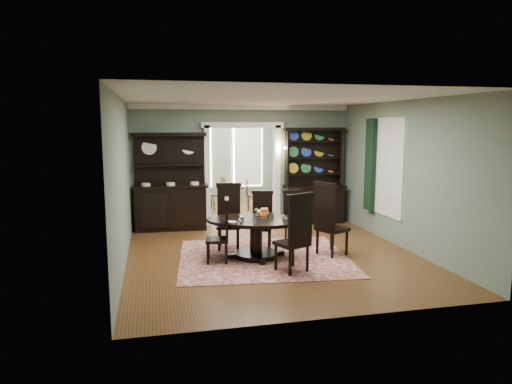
# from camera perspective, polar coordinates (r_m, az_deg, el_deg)

# --- Properties ---
(room) EXTENTS (5.51, 6.01, 3.01)m
(room) POSITION_cam_1_polar(r_m,az_deg,el_deg) (8.69, 2.04, 2.23)
(room) COLOR brown
(room) RESTS_ON ground
(parlor) EXTENTS (3.51, 3.50, 3.01)m
(parlor) POSITION_cam_1_polar(r_m,az_deg,el_deg) (14.05, -3.71, 4.33)
(parlor) COLOR brown
(parlor) RESTS_ON ground
(doorway_trim) EXTENTS (2.08, 0.25, 2.57)m
(doorway_trim) POSITION_cam_1_polar(r_m,az_deg,el_deg) (11.55, -1.72, 3.97)
(doorway_trim) COLOR white
(doorway_trim) RESTS_ON floor
(right_window) EXTENTS (0.15, 1.47, 2.12)m
(right_window) POSITION_cam_1_polar(r_m,az_deg,el_deg) (10.49, 15.15, 3.14)
(right_window) COLOR white
(right_window) RESTS_ON wall_right
(wall_sconce) EXTENTS (0.27, 0.21, 0.21)m
(wall_sconce) POSITION_cam_1_polar(r_m,az_deg,el_deg) (11.61, 3.05, 5.33)
(wall_sconce) COLOR #AD842E
(wall_sconce) RESTS_ON back_wall_right
(rug) EXTENTS (3.43, 3.17, 0.01)m
(rug) POSITION_cam_1_polar(r_m,az_deg,el_deg) (8.78, 0.97, -8.17)
(rug) COLOR maroon
(rug) RESTS_ON floor
(dining_table) EXTENTS (2.19, 2.19, 0.74)m
(dining_table) POSITION_cam_1_polar(r_m,az_deg,el_deg) (8.68, 0.01, -4.86)
(dining_table) COLOR black
(dining_table) RESTS_ON rug
(centerpiece) EXTENTS (1.29, 0.83, 0.21)m
(centerpiece) POSITION_cam_1_polar(r_m,az_deg,el_deg) (8.59, 0.74, -3.05)
(centerpiece) COLOR white
(centerpiece) RESTS_ON dining_table
(chair_far_left) EXTENTS (0.58, 0.56, 1.33)m
(chair_far_left) POSITION_cam_1_polar(r_m,az_deg,el_deg) (9.36, -3.42, -2.76)
(chair_far_left) COLOR black
(chair_far_left) RESTS_ON rug
(chair_far_mid) EXTENTS (0.54, 0.52, 1.17)m
(chair_far_mid) POSITION_cam_1_polar(r_m,az_deg,el_deg) (9.41, 0.78, -3.23)
(chair_far_mid) COLOR black
(chair_far_mid) RESTS_ON rug
(chair_far_right) EXTENTS (0.52, 0.50, 1.16)m
(chair_far_right) POSITION_cam_1_polar(r_m,az_deg,el_deg) (9.67, 4.76, -2.97)
(chair_far_right) COLOR black
(chair_far_right) RESTS_ON rug
(chair_end_left) EXTENTS (0.48, 0.50, 1.19)m
(chair_end_left) POSITION_cam_1_polar(r_m,az_deg,el_deg) (8.37, -4.21, -4.63)
(chair_end_left) COLOR black
(chair_end_left) RESTS_ON rug
(chair_end_right) EXTENTS (0.68, 0.69, 1.44)m
(chair_end_right) POSITION_cam_1_polar(r_m,az_deg,el_deg) (8.84, 9.01, -3.14)
(chair_end_right) COLOR black
(chair_end_right) RESTS_ON rug
(chair_near) EXTENTS (0.66, 0.65, 1.39)m
(chair_near) POSITION_cam_1_polar(r_m,az_deg,el_deg) (7.75, 5.07, -4.91)
(chair_near) COLOR black
(chair_near) RESTS_ON rug
(sideboard) EXTENTS (1.80, 0.71, 2.33)m
(sideboard) POSITION_cam_1_polar(r_m,az_deg,el_deg) (11.17, -10.62, -0.48)
(sideboard) COLOR black
(sideboard) RESTS_ON floor
(welsh_dresser) EXTENTS (1.59, 0.66, 2.44)m
(welsh_dresser) POSITION_cam_1_polar(r_m,az_deg,el_deg) (11.87, 7.24, 0.46)
(welsh_dresser) COLOR black
(welsh_dresser) RESTS_ON floor
(parlor_table) EXTENTS (0.80, 0.80, 0.74)m
(parlor_table) POSITION_cam_1_polar(r_m,az_deg,el_deg) (13.20, -3.25, -0.43)
(parlor_table) COLOR #582C19
(parlor_table) RESTS_ON parlor_floor
(parlor_chair_left) EXTENTS (0.42, 0.41, 0.96)m
(parlor_chair_left) POSITION_cam_1_polar(r_m,az_deg,el_deg) (13.59, -4.61, -0.07)
(parlor_chair_left) COLOR #582C19
(parlor_chair_left) RESTS_ON parlor_floor
(parlor_chair_right) EXTENTS (0.42, 0.41, 0.92)m
(parlor_chair_right) POSITION_cam_1_polar(r_m,az_deg,el_deg) (13.50, -0.68, -0.20)
(parlor_chair_right) COLOR #582C19
(parlor_chair_right) RESTS_ON parlor_floor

